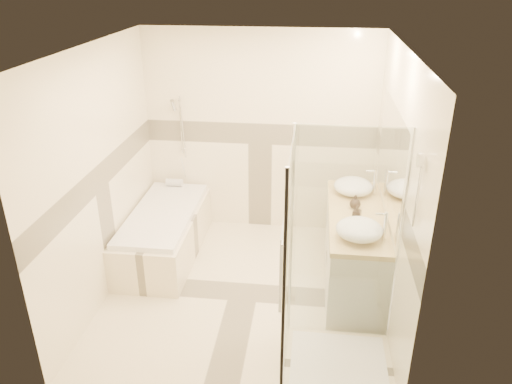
# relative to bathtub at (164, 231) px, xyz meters

# --- Properties ---
(room) EXTENTS (2.82, 3.02, 2.52)m
(room) POSITION_rel_bathtub_xyz_m (1.08, -0.64, 0.95)
(room) COLOR beige
(room) RESTS_ON ground
(bathtub) EXTENTS (0.75, 1.70, 0.56)m
(bathtub) POSITION_rel_bathtub_xyz_m (0.00, 0.00, 0.00)
(bathtub) COLOR #F0E3C0
(bathtub) RESTS_ON ground
(vanity) EXTENTS (0.58, 1.62, 0.85)m
(vanity) POSITION_rel_bathtub_xyz_m (2.15, -0.35, 0.12)
(vanity) COLOR white
(vanity) RESTS_ON ground
(shower_enclosure) EXTENTS (0.96, 0.93, 2.04)m
(shower_enclosure) POSITION_rel_bathtub_xyz_m (1.86, -1.62, 0.20)
(shower_enclosure) COLOR #F0E3C0
(shower_enclosure) RESTS_ON ground
(vessel_sink_near) EXTENTS (0.42, 0.42, 0.17)m
(vessel_sink_near) POSITION_rel_bathtub_xyz_m (2.13, 0.12, 0.63)
(vessel_sink_near) COLOR white
(vessel_sink_near) RESTS_ON vanity
(vessel_sink_far) EXTENTS (0.43, 0.43, 0.17)m
(vessel_sink_far) POSITION_rel_bathtub_xyz_m (2.13, -0.85, 0.63)
(vessel_sink_far) COLOR white
(vessel_sink_far) RESTS_ON vanity
(faucet_near) EXTENTS (0.12, 0.03, 0.29)m
(faucet_near) POSITION_rel_bathtub_xyz_m (2.35, 0.12, 0.71)
(faucet_near) COLOR silver
(faucet_near) RESTS_ON vanity
(faucet_far) EXTENTS (0.11, 0.03, 0.27)m
(faucet_far) POSITION_rel_bathtub_xyz_m (2.35, -0.85, 0.70)
(faucet_far) COLOR silver
(faucet_far) RESTS_ON vanity
(amenity_bottle_a) EXTENTS (0.09, 0.09, 0.16)m
(amenity_bottle_a) POSITION_rel_bathtub_xyz_m (2.13, -0.51, 0.62)
(amenity_bottle_a) COLOR black
(amenity_bottle_a) RESTS_ON vanity
(amenity_bottle_b) EXTENTS (0.13, 0.13, 0.15)m
(amenity_bottle_b) POSITION_rel_bathtub_xyz_m (2.13, -0.24, 0.62)
(amenity_bottle_b) COLOR black
(amenity_bottle_b) RESTS_ON vanity
(folded_towels) EXTENTS (0.16, 0.24, 0.07)m
(folded_towels) POSITION_rel_bathtub_xyz_m (2.13, 0.30, 0.58)
(folded_towels) COLOR silver
(folded_towels) RESTS_ON vanity
(rolled_towel) EXTENTS (0.21, 0.09, 0.09)m
(rolled_towel) POSITION_rel_bathtub_xyz_m (-0.06, 0.71, 0.30)
(rolled_towel) COLOR silver
(rolled_towel) RESTS_ON bathtub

